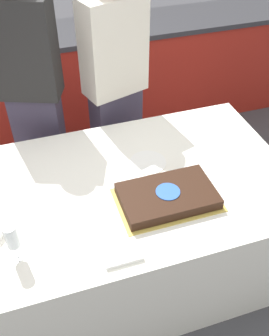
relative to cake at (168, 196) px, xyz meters
The scene contains 9 objects.
ground_plane 0.81m from the cake, 142.24° to the left, with size 14.00×14.00×0.00m, color #424247.
back_counter 1.85m from the cake, 97.37° to the left, with size 4.40×0.58×0.92m.
dining_table 0.49m from the cake, 142.24° to the left, with size 1.96×1.10×0.72m.
cake is the anchor object (origin of this frame).
wine_glass 0.78m from the cake, behind, with size 0.07×0.07×0.20m.
side_plate_near_cake 0.31m from the cake, 89.13° to the left, with size 0.21×0.21×0.00m.
utensil_pile 0.42m from the cake, 139.95° to the right, with size 0.17×0.09×0.02m.
person_cutting_cake 0.96m from the cake, 90.00° to the left, with size 0.44×0.31×1.65m.
person_standing_back 1.10m from the cake, 119.25° to the left, with size 0.42×0.32×1.69m.
Camera 1 is at (-0.36, -1.46, 2.17)m, focal length 42.00 mm.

